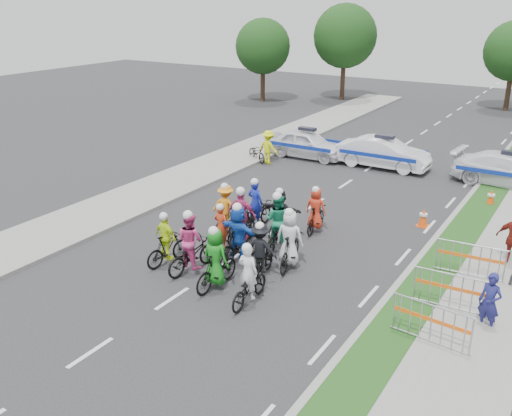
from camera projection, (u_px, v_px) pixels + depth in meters
The scene contains 32 objects.
ground at pixel (172, 299), 15.82m from camera, with size 90.00×90.00×0.00m, color #28282B.
curb_right at pixel (409, 271), 17.26m from camera, with size 0.20×60.00×0.12m, color gray.
grass_strip at pixel (432, 277), 16.92m from camera, with size 1.20×60.00×0.11m, color #204C18.
sidewalk_right at pixel (496, 292), 16.03m from camera, with size 2.40×60.00×0.13m, color gray.
sidewalk_left at pixel (127, 202), 22.99m from camera, with size 3.00×60.00×0.13m, color gray.
rider_0 at pixel (249, 283), 15.40m from camera, with size 0.70×1.81×1.82m.
rider_1 at pixel (216, 264), 16.16m from camera, with size 0.83×1.86×1.94m.
rider_2 at pixel (191, 249), 17.17m from camera, with size 0.94×2.03×2.00m.
rider_3 at pixel (167, 244), 17.62m from camera, with size 0.93×1.73×1.76m.
rider_4 at pixel (261, 256), 16.79m from camera, with size 1.09×1.85×1.80m.
rider_5 at pixel (239, 238), 17.70m from camera, with size 1.66×1.97×2.01m.
rider_6 at pixel (222, 236), 18.53m from camera, with size 0.63×1.69×1.71m.
rider_7 at pixel (290, 245), 17.37m from camera, with size 0.92×1.95×1.98m.
rider_8 at pixel (278, 228), 18.65m from camera, with size 0.95×2.06×2.03m.
rider_9 at pixel (242, 222), 19.05m from camera, with size 1.07×2.00×2.05m.
rider_10 at pixel (226, 213), 20.03m from camera, with size 1.09×1.88×1.85m.
rider_11 at pixel (280, 217), 19.55m from camera, with size 1.47×1.76×1.83m.
rider_12 at pixel (256, 212), 20.39m from camera, with size 0.73×1.90×1.91m.
rider_13 at pixel (316, 214), 20.06m from camera, with size 0.77×1.68×1.73m.
police_car_0 at pixel (307, 144), 29.30m from camera, with size 1.67×4.15×1.41m, color white.
police_car_1 at pixel (383, 153), 27.54m from camera, with size 1.55×4.43×1.46m, color white.
police_car_2 at pixel (510, 170), 24.89m from camera, with size 1.98×4.87×1.41m, color white.
spectator_0 at pixel (490, 302), 14.11m from camera, with size 0.57×0.37×1.55m, color navy.
marshal_hiviz at pixel (268, 147), 28.19m from camera, with size 1.08×0.62×1.67m, color #E2F30C.
barrier_0 at pixel (431, 326), 13.51m from camera, with size 2.00×0.50×1.12m, color #A5A8AD, non-canonical shape.
barrier_1 at pixel (451, 293), 14.98m from camera, with size 2.00×0.50×1.12m, color #A5A8AD, non-canonical shape.
barrier_2 at pixel (470, 262), 16.75m from camera, with size 2.00×0.50×1.12m, color #A5A8AD, non-canonical shape.
cone_0 at pixel (423, 217), 20.66m from camera, with size 0.40×0.40×0.70m.
cone_1 at pixel (491, 198), 22.66m from camera, with size 0.40×0.40×0.70m.
parked_bike at pixel (257, 153), 28.73m from camera, with size 0.57×1.65×0.86m, color black.
tree_0 at pixel (263, 46), 43.53m from camera, with size 4.20×4.20×6.30m.
tree_3 at pixel (345, 36), 44.00m from camera, with size 4.90×4.90×7.35m.
Camera 1 is at (9.32, -10.61, 7.93)m, focal length 40.00 mm.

